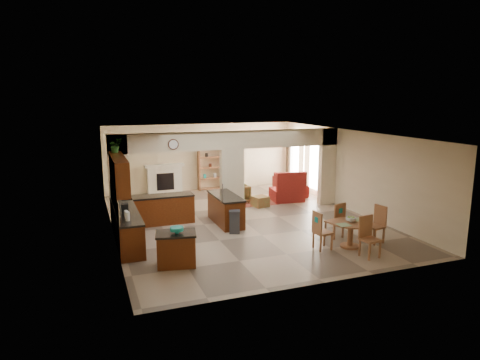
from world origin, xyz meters
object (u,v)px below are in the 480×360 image
object	(u,v)px
sofa	(290,184)
kitchen_island	(176,249)
armchair	(239,194)
dining_table	(351,230)

from	to	relation	value
sofa	kitchen_island	bearing A→B (deg)	146.97
sofa	armchair	size ratio (longest dim) A/B	3.27
kitchen_island	dining_table	distance (m)	4.60
sofa	armchair	bearing A→B (deg)	121.00
armchair	dining_table	bearing A→B (deg)	100.47
sofa	armchair	world-z (taller)	sofa
kitchen_island	dining_table	world-z (taller)	kitchen_island
kitchen_island	sofa	bearing A→B (deg)	56.19
kitchen_island	armchair	size ratio (longest dim) A/B	1.41
kitchen_island	armchair	bearing A→B (deg)	67.24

